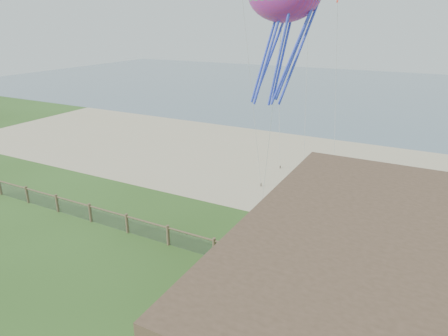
# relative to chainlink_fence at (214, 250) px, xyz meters

# --- Properties ---
(ground) EXTENTS (160.00, 160.00, 0.00)m
(ground) POSITION_rel_chainlink_fence_xyz_m (0.00, -6.00, -0.55)
(ground) COLOR #2E4E1B
(ground) RESTS_ON ground
(sand_beach) EXTENTS (72.00, 20.00, 0.02)m
(sand_beach) POSITION_rel_chainlink_fence_xyz_m (0.00, 16.00, -0.55)
(sand_beach) COLOR #C6B78F
(sand_beach) RESTS_ON ground
(ocean) EXTENTS (160.00, 68.00, 0.02)m
(ocean) POSITION_rel_chainlink_fence_xyz_m (0.00, 60.00, -0.55)
(ocean) COLOR slate
(ocean) RESTS_ON ground
(chainlink_fence) EXTENTS (36.20, 0.20, 1.25)m
(chainlink_fence) POSITION_rel_chainlink_fence_xyz_m (0.00, 0.00, 0.00)
(chainlink_fence) COLOR brown
(chainlink_fence) RESTS_ON ground
(picnic_table) EXTENTS (1.81, 1.49, 0.68)m
(picnic_table) POSITION_rel_chainlink_fence_xyz_m (1.51, -1.00, -0.21)
(picnic_table) COLOR brown
(picnic_table) RESTS_ON ground
(octopus_kite) EXTENTS (4.07, 3.13, 7.69)m
(octopus_kite) POSITION_rel_chainlink_fence_xyz_m (1.59, 4.59, 10.92)
(octopus_kite) COLOR #F82731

